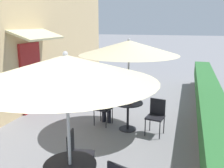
{
  "coord_description": "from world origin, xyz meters",
  "views": [
    {
      "loc": [
        2.15,
        -1.36,
        2.65
      ],
      "look_at": [
        0.15,
        5.15,
        1.0
      ],
      "focal_mm": 40.0,
      "sensor_mm": 36.0,
      "label": 1
    }
  ],
  "objects_px": {
    "cafe_chair_near_right": "(77,152)",
    "patio_table_mid": "(128,110)",
    "seated_patron_mid_right": "(104,100)",
    "patio_umbrella_near": "(66,68)",
    "coffee_cup_near": "(70,158)",
    "cafe_chair_mid_right": "(102,107)",
    "cafe_chair_mid_left": "(156,114)",
    "coffee_cup_mid": "(131,102)",
    "patio_umbrella_mid": "(129,48)"
  },
  "relations": [
    {
      "from": "patio_umbrella_mid",
      "to": "coffee_cup_mid",
      "type": "height_order",
      "value": "patio_umbrella_mid"
    },
    {
      "from": "patio_umbrella_near",
      "to": "cafe_chair_near_right",
      "type": "relative_size",
      "value": 2.76
    },
    {
      "from": "coffee_cup_near",
      "to": "patio_table_mid",
      "type": "bearing_deg",
      "value": 86.9
    },
    {
      "from": "seated_patron_mid_right",
      "to": "patio_umbrella_near",
      "type": "bearing_deg",
      "value": -69.66
    },
    {
      "from": "coffee_cup_near",
      "to": "cafe_chair_mid_left",
      "type": "bearing_deg",
      "value": 73.07
    },
    {
      "from": "patio_umbrella_near",
      "to": "cafe_chair_near_right",
      "type": "bearing_deg",
      "value": 107.56
    },
    {
      "from": "patio_umbrella_near",
      "to": "patio_umbrella_mid",
      "type": "height_order",
      "value": "same"
    },
    {
      "from": "patio_table_mid",
      "to": "coffee_cup_mid",
      "type": "bearing_deg",
      "value": -34.8
    },
    {
      "from": "cafe_chair_mid_left",
      "to": "cafe_chair_mid_right",
      "type": "xyz_separation_m",
      "value": [
        -1.43,
        0.1,
        0.0
      ]
    },
    {
      "from": "cafe_chair_near_right",
      "to": "patio_table_mid",
      "type": "distance_m",
      "value": 2.33
    },
    {
      "from": "coffee_cup_near",
      "to": "coffee_cup_mid",
      "type": "height_order",
      "value": "same"
    },
    {
      "from": "coffee_cup_near",
      "to": "seated_patron_mid_right",
      "type": "xyz_separation_m",
      "value": [
        -0.54,
        3.08,
        -0.09
      ]
    },
    {
      "from": "cafe_chair_near_right",
      "to": "cafe_chair_mid_right",
      "type": "relative_size",
      "value": 1.0
    },
    {
      "from": "patio_umbrella_near",
      "to": "cafe_chair_near_right",
      "type": "height_order",
      "value": "patio_umbrella_near"
    },
    {
      "from": "cafe_chair_mid_left",
      "to": "cafe_chair_near_right",
      "type": "bearing_deg",
      "value": 74.98
    },
    {
      "from": "patio_umbrella_near",
      "to": "cafe_chair_mid_right",
      "type": "xyz_separation_m",
      "value": [
        -0.6,
        3.04,
        -1.58
      ]
    },
    {
      "from": "coffee_cup_mid",
      "to": "coffee_cup_near",
      "type": "bearing_deg",
      "value": -94.8
    },
    {
      "from": "patio_umbrella_near",
      "to": "coffee_cup_near",
      "type": "height_order",
      "value": "patio_umbrella_near"
    },
    {
      "from": "patio_umbrella_near",
      "to": "seated_patron_mid_right",
      "type": "bearing_deg",
      "value": 100.42
    },
    {
      "from": "patio_umbrella_near",
      "to": "cafe_chair_mid_right",
      "type": "relative_size",
      "value": 2.76
    },
    {
      "from": "coffee_cup_near",
      "to": "patio_umbrella_mid",
      "type": "xyz_separation_m",
      "value": [
        0.16,
        2.92,
        1.32
      ]
    },
    {
      "from": "cafe_chair_mid_left",
      "to": "coffee_cup_near",
      "type": "bearing_deg",
      "value": 82.99
    },
    {
      "from": "patio_umbrella_near",
      "to": "cafe_chair_near_right",
      "type": "xyz_separation_m",
      "value": [
        -0.22,
        0.69,
        -1.58
      ]
    },
    {
      "from": "patio_table_mid",
      "to": "seated_patron_mid_right",
      "type": "relative_size",
      "value": 0.6
    },
    {
      "from": "coffee_cup_near",
      "to": "coffee_cup_mid",
      "type": "distance_m",
      "value": 2.88
    },
    {
      "from": "patio_table_mid",
      "to": "seated_patron_mid_right",
      "type": "xyz_separation_m",
      "value": [
        -0.7,
        0.16,
        0.17
      ]
    },
    {
      "from": "coffee_cup_near",
      "to": "cafe_chair_mid_right",
      "type": "relative_size",
      "value": 0.1
    },
    {
      "from": "cafe_chair_mid_right",
      "to": "coffee_cup_mid",
      "type": "relative_size",
      "value": 9.67
    },
    {
      "from": "coffee_cup_near",
      "to": "patio_table_mid",
      "type": "xyz_separation_m",
      "value": [
        0.16,
        2.92,
        -0.25
      ]
    },
    {
      "from": "cafe_chair_near_right",
      "to": "cafe_chair_mid_right",
      "type": "bearing_deg",
      "value": 177.75
    },
    {
      "from": "seated_patron_mid_right",
      "to": "coffee_cup_mid",
      "type": "relative_size",
      "value": 13.89
    },
    {
      "from": "patio_umbrella_mid",
      "to": "seated_patron_mid_right",
      "type": "bearing_deg",
      "value": 167.25
    },
    {
      "from": "cafe_chair_mid_right",
      "to": "coffee_cup_mid",
      "type": "height_order",
      "value": "cafe_chair_mid_right"
    },
    {
      "from": "cafe_chair_mid_left",
      "to": "cafe_chair_mid_right",
      "type": "height_order",
      "value": "same"
    },
    {
      "from": "coffee_cup_near",
      "to": "seated_patron_mid_right",
      "type": "height_order",
      "value": "seated_patron_mid_right"
    },
    {
      "from": "patio_umbrella_near",
      "to": "cafe_chair_mid_left",
      "type": "relative_size",
      "value": 2.76
    },
    {
      "from": "patio_table_mid",
      "to": "cafe_chair_mid_left",
      "type": "relative_size",
      "value": 0.86
    },
    {
      "from": "seated_patron_mid_right",
      "to": "patio_umbrella_mid",
      "type": "bearing_deg",
      "value": -2.83
    },
    {
      "from": "patio_umbrella_mid",
      "to": "cafe_chair_mid_left",
      "type": "relative_size",
      "value": 2.76
    },
    {
      "from": "patio_umbrella_near",
      "to": "patio_table_mid",
      "type": "relative_size",
      "value": 3.21
    },
    {
      "from": "cafe_chair_mid_right",
      "to": "patio_table_mid",
      "type": "bearing_deg",
      "value": 6.11
    },
    {
      "from": "cafe_chair_near_right",
      "to": "patio_table_mid",
      "type": "height_order",
      "value": "cafe_chair_near_right"
    },
    {
      "from": "coffee_cup_mid",
      "to": "cafe_chair_mid_left",
      "type": "bearing_deg",
      "value": 0.86
    },
    {
      "from": "cafe_chair_near_right",
      "to": "cafe_chair_mid_left",
      "type": "height_order",
      "value": "same"
    },
    {
      "from": "coffee_cup_near",
      "to": "cafe_chair_mid_right",
      "type": "xyz_separation_m",
      "value": [
        -0.56,
        2.97,
        -0.26
      ]
    },
    {
      "from": "cafe_chair_mid_left",
      "to": "patio_table_mid",
      "type": "bearing_deg",
      "value": 6.11
    },
    {
      "from": "cafe_chair_mid_left",
      "to": "coffee_cup_mid",
      "type": "bearing_deg",
      "value": 10.78
    },
    {
      "from": "cafe_chair_near_right",
      "to": "patio_umbrella_near",
      "type": "bearing_deg",
      "value": 6.11
    },
    {
      "from": "cafe_chair_near_right",
      "to": "seated_patron_mid_right",
      "type": "relative_size",
      "value": 0.7
    },
    {
      "from": "patio_table_mid",
      "to": "cafe_chair_near_right",
      "type": "bearing_deg",
      "value": -98.25
    }
  ]
}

